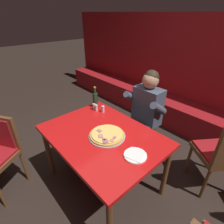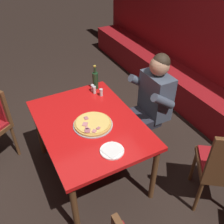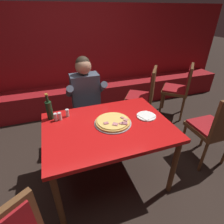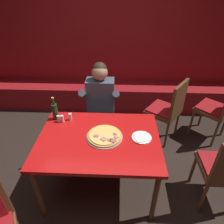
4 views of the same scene
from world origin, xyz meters
name	(u,v)px [view 1 (image 1 of 4)]	position (x,y,z in m)	size (l,w,h in m)	color
ground_plane	(104,182)	(0.00, 0.00, 0.00)	(24.00, 24.00, 0.00)	black
booth_wall_panel	(199,75)	(0.00, 2.18, 0.95)	(6.80, 0.16, 1.90)	maroon
booth_bench	(181,116)	(0.00, 1.86, 0.23)	(6.46, 0.48, 0.46)	maroon
main_dining_table	(102,140)	(0.00, 0.00, 0.68)	(1.29, 0.94, 0.76)	brown
pizza	(107,135)	(0.06, 0.01, 0.78)	(0.39, 0.39, 0.05)	#9E9EA3
plate_white_paper	(135,155)	(0.45, 0.02, 0.77)	(0.21, 0.21, 0.02)	white
beer_bottle	(95,100)	(-0.54, 0.33, 0.87)	(0.07, 0.07, 0.29)	#19381E
shaker_black_pepper	(96,108)	(-0.45, 0.27, 0.80)	(0.04, 0.04, 0.09)	silver
shaker_oregano	(103,109)	(-0.37, 0.31, 0.80)	(0.04, 0.04, 0.09)	silver
shaker_red_pepper_flakes	(94,107)	(-0.49, 0.27, 0.80)	(0.04, 0.04, 0.09)	silver
diner_seated_blue_shirt	(143,113)	(-0.06, 0.76, 0.71)	(0.53, 0.53, 1.27)	black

